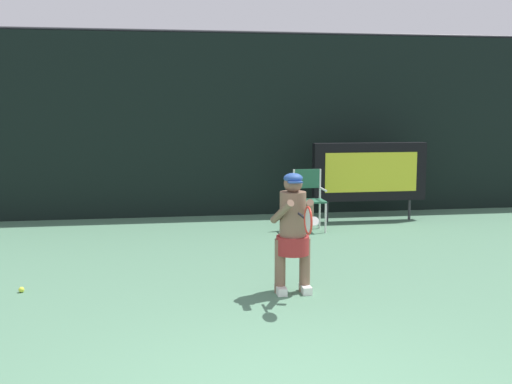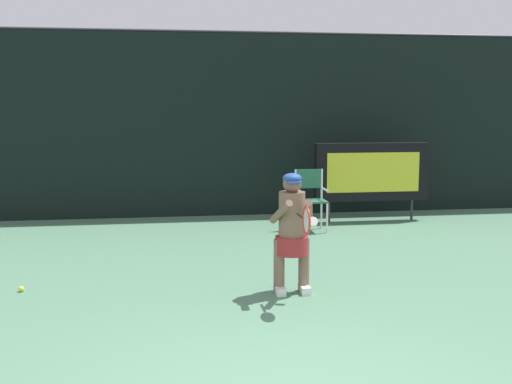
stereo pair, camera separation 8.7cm
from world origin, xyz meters
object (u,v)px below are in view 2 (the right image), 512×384
water_bottle (291,228)px  tennis_racket (306,220)px  scoreboard (372,172)px  umpire_chair (310,196)px  tennis_player (292,229)px  tennis_ball_spare (21,289)px

water_bottle → tennis_racket: 4.12m
scoreboard → umpire_chair: 1.58m
tennis_racket → tennis_player: bearing=111.1°
tennis_player → tennis_ball_spare: size_ratio=21.03×
tennis_player → tennis_racket: bearing=-88.4°
tennis_player → tennis_ball_spare: tennis_player is taller
tennis_player → water_bottle: bearing=78.3°
scoreboard → tennis_player: size_ratio=1.54×
scoreboard → tennis_racket: size_ratio=3.65×
water_bottle → tennis_ball_spare: water_bottle is taller
umpire_chair → tennis_ball_spare: 5.36m
scoreboard → tennis_player: bearing=-119.3°
water_bottle → tennis_racket: size_ratio=0.44×
tennis_racket → tennis_ball_spare: tennis_racket is taller
water_bottle → tennis_racket: bearing=-99.6°
water_bottle → tennis_player: tennis_player is taller
tennis_racket → tennis_ball_spare: bearing=179.7°
tennis_racket → tennis_ball_spare: 3.54m
tennis_racket → umpire_chair: bearing=95.4°
water_bottle → tennis_ball_spare: size_ratio=3.90×
scoreboard → umpire_chair: (-1.37, -0.73, -0.33)m
tennis_racket → tennis_ball_spare: (-3.21, 1.15, -0.96)m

